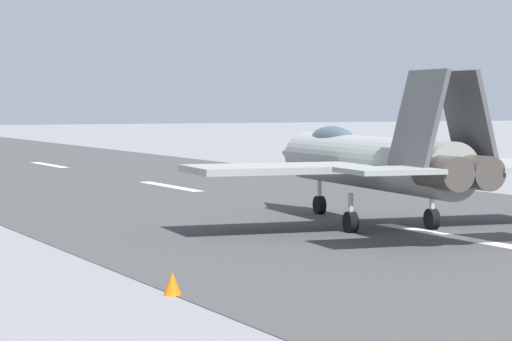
# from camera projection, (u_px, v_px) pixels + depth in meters

# --- Properties ---
(ground_plane) EXTENTS (400.00, 400.00, 0.00)m
(ground_plane) POSITION_uv_depth(u_px,v_px,m) (447.00, 236.00, 39.76)
(ground_plane) COLOR gray
(runway_strip) EXTENTS (240.00, 26.00, 0.02)m
(runway_strip) POSITION_uv_depth(u_px,v_px,m) (447.00, 236.00, 39.74)
(runway_strip) COLOR #424242
(runway_strip) RESTS_ON ground
(fighter_jet) EXTENTS (17.14, 14.61, 5.64)m
(fighter_jet) POSITION_uv_depth(u_px,v_px,m) (370.00, 160.00, 42.77)
(fighter_jet) COLOR #939794
(fighter_jet) RESTS_ON ground
(marker_cone_near) EXTENTS (0.44, 0.44, 0.55)m
(marker_cone_near) POSITION_uv_depth(u_px,v_px,m) (173.00, 284.00, 27.53)
(marker_cone_near) COLOR orange
(marker_cone_near) RESTS_ON ground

